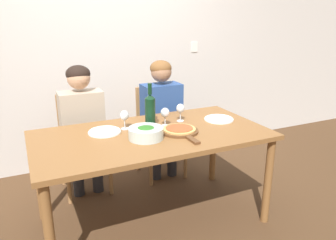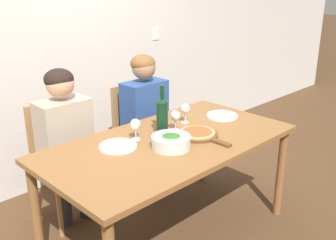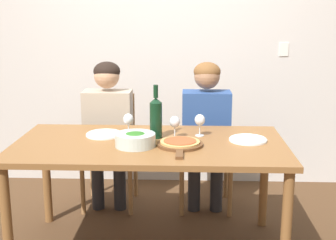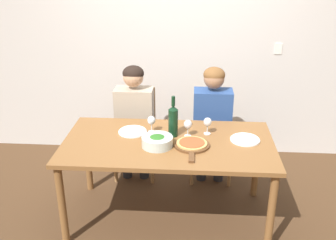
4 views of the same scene
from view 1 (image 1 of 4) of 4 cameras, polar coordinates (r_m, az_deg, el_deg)
The scene contains 15 objects.
ground_plane at distance 2.83m, azimuth -2.58°, elevation -16.86°, with size 40.00×40.00×0.00m, color #4C331E.
back_wall at distance 3.64m, azimuth -11.29°, elevation 13.32°, with size 10.00×0.06×2.70m.
dining_table at distance 2.51m, azimuth -2.79°, elevation -3.95°, with size 1.76×0.92×0.76m.
chair_left at distance 3.22m, azimuth -14.76°, elevation -3.35°, with size 0.42×0.42×0.91m.
chair_right at distance 3.42m, azimuth -1.78°, elevation -1.47°, with size 0.42×0.42×0.91m.
person_woman at distance 3.04m, azimuth -14.70°, elevation 0.12°, with size 0.47×0.51×1.20m.
person_man at distance 3.25m, azimuth -1.03°, elevation 1.87°, with size 0.47×0.51×1.20m.
wine_bottle at distance 2.55m, azimuth -3.12°, elevation 1.68°, with size 0.08×0.08×0.36m.
broccoli_bowl at distance 2.36m, azimuth -3.86°, elevation -2.26°, with size 0.25×0.25×0.09m.
dinner_plate_left at distance 2.53m, azimuth -10.98°, elevation -1.99°, with size 0.25×0.25×0.02m.
dinner_plate_right at distance 2.82m, azimuth 8.85°, elevation 0.18°, with size 0.25×0.25×0.02m.
pizza_on_board at distance 2.49m, azimuth 2.07°, elevation -1.83°, with size 0.29×0.43×0.04m.
wine_glass_left at distance 2.55m, azimuth -7.59°, elevation 0.65°, with size 0.07×0.07×0.15m.
wine_glass_right at distance 2.73m, azimuth 2.18°, elevation 1.88°, with size 0.07×0.07×0.15m.
wine_glass_centre at distance 2.60m, azimuth -0.51°, elevation 1.14°, with size 0.07×0.07×0.15m.
Camera 1 is at (-0.87, -2.17, 1.60)m, focal length 35.00 mm.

